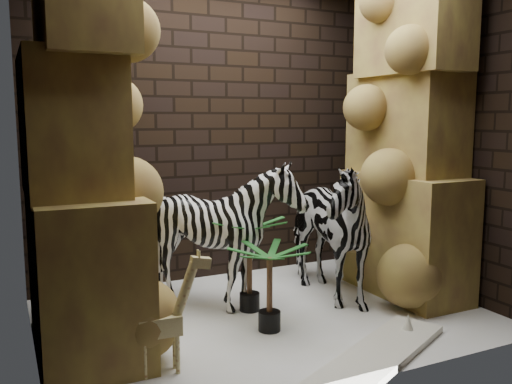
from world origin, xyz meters
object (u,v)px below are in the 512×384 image
zebra_left (223,242)px  palm_front (250,264)px  giraffe_toy (159,313)px  palm_back (270,288)px  zebra_right (320,217)px  surfboard (376,357)px

zebra_left → palm_front: (0.18, -0.13, -0.18)m
giraffe_toy → palm_back: giraffe_toy is taller
zebra_right → palm_back: zebra_right is taller
zebra_left → palm_back: (0.13, -0.59, -0.24)m
giraffe_toy → palm_front: palm_front is taller
palm_back → zebra_left: bearing=102.8°
palm_front → palm_back: bearing=-95.7°
palm_front → surfboard: (0.36, -1.22, -0.38)m
zebra_right → palm_back: bearing=-144.1°
palm_front → surfboard: palm_front is taller
zebra_right → surfboard: (-0.35, -1.26, -0.71)m
palm_front → palm_back: palm_front is taller
surfboard → zebra_left: bearing=85.6°
palm_back → surfboard: size_ratio=0.45×
palm_front → zebra_right: bearing=3.0°
zebra_right → zebra_left: (-0.89, 0.10, -0.16)m
zebra_right → giraffe_toy: bearing=-151.5°
zebra_right → surfboard: 1.49m
surfboard → palm_back: bearing=91.9°
zebra_left → giraffe_toy: (-0.80, -0.91, -0.18)m
zebra_left → palm_front: bearing=-36.0°
zebra_left → palm_back: size_ratio=1.90×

